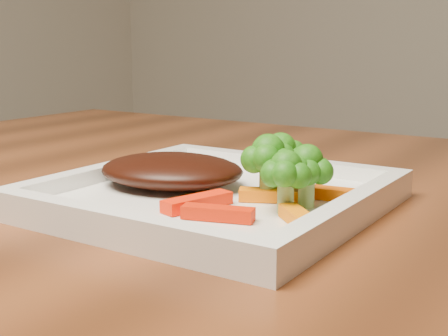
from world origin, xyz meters
The scene contains 11 objects.
plate centered at (-0.24, 0.11, 0.76)m, with size 0.27×0.27×0.01m, color white.
steak centered at (-0.29, 0.11, 0.78)m, with size 0.14×0.11×0.03m, color black.
broccoli_0 centered at (-0.19, 0.15, 0.80)m, with size 0.05×0.05×0.07m, color #2F6F12, non-canonical shape.
broccoli_1 centered at (-0.15, 0.12, 0.79)m, with size 0.05×0.05×0.06m, color #266510, non-canonical shape.
broccoli_2 centered at (-0.16, 0.09, 0.79)m, with size 0.05×0.05×0.06m, color #176911, non-canonical shape.
broccoli_3 centered at (-0.19, 0.12, 0.79)m, with size 0.05×0.05×0.06m, color #187012, non-canonical shape.
carrot_0 centered at (-0.19, 0.05, 0.77)m, with size 0.06×0.01×0.01m, color red.
carrot_1 centered at (-0.14, 0.07, 0.77)m, with size 0.05×0.01×0.01m, color orange.
carrot_2 centered at (-0.23, 0.06, 0.77)m, with size 0.06×0.02×0.01m, color #FF2104.
carrot_3 centered at (-0.14, 0.15, 0.77)m, with size 0.06×0.02×0.01m, color #CA4D03.
carrot_6 centered at (-0.18, 0.12, 0.77)m, with size 0.06×0.02×0.01m, color #FF6F04.
Camera 1 is at (0.06, -0.33, 0.90)m, focal length 50.00 mm.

